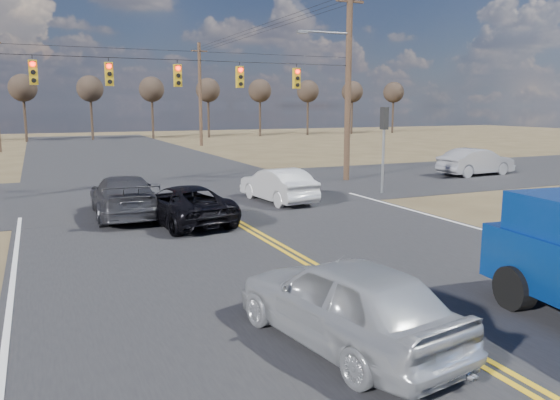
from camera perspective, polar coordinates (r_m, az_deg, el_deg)
name	(u,v)px	position (r m, az deg, el deg)	size (l,w,h in m)	color
ground	(434,336)	(10.13, 15.83, -13.50)	(160.00, 160.00, 0.00)	brown
road_main	(239,224)	(18.55, -4.31, -2.50)	(14.00, 120.00, 0.02)	#28282B
road_cross	(181,191)	(26.10, -10.28, 0.95)	(120.00, 12.00, 0.02)	#28282B
signal_gantry	(190,81)	(25.74, -9.41, 12.17)	(19.60, 4.83, 10.00)	#473323
utility_poles	(183,76)	(24.86, -10.09, 12.62)	(19.60, 58.32, 10.00)	#473323
treeline	(142,76)	(34.61, -14.24, 12.43)	(87.00, 117.80, 7.40)	#33261C
silver_suv	(345,301)	(9.22, 6.85, -10.44)	(1.81, 4.49, 1.53)	#ADB1B6
black_suv	(183,204)	(18.71, -10.10, -0.46)	(2.19, 4.74, 1.32)	black
white_car_queue	(278,185)	(22.61, -0.24, 1.57)	(1.49, 4.28, 1.41)	silver
dgrey_car_queue	(124,196)	(20.29, -16.02, 0.37)	(2.11, 5.18, 1.50)	#3A3A3F
cross_car_east_near	(476,162)	(33.28, 19.80, 3.76)	(4.71, 1.64, 1.55)	#A1A2A8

